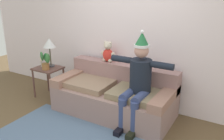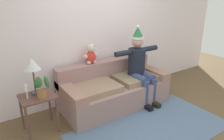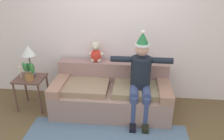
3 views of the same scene
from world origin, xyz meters
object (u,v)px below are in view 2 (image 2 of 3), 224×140
side_table (38,102)px  potted_plant (41,87)px  teddy_bear (91,55)px  candle_tall (26,90)px  table_lamp (32,66)px  couch (114,88)px  person_seated (140,64)px

side_table → potted_plant: 0.29m
teddy_bear → candle_tall: bearing=-162.1°
table_lamp → teddy_bear: bearing=15.1°
couch → teddy_bear: teddy_bear is taller
couch → side_table: (-1.46, -0.10, 0.18)m
person_seated → candle_tall: (-2.11, 0.05, -0.01)m
side_table → table_lamp: 0.57m
couch → candle_tall: 1.66m
person_seated → side_table: (-1.97, 0.07, -0.26)m
teddy_bear → couch: bearing=-43.4°
person_seated → candle_tall: 2.11m
person_seated → candle_tall: person_seated is taller
table_lamp → potted_plant: size_ratio=1.57×
teddy_bear → potted_plant: size_ratio=1.05×
candle_tall → potted_plant: bearing=-21.2°
teddy_bear → potted_plant: 1.21m
couch → table_lamp: 1.63m
person_seated → teddy_bear: (-0.82, 0.46, 0.21)m
person_seated → side_table: bearing=178.1°
person_seated → potted_plant: bearing=-179.1°
couch → person_seated: bearing=-17.9°
couch → person_seated: 0.69m
person_seated → potted_plant: (-1.91, -0.03, 0.01)m
side_table → table_lamp: size_ratio=1.08×
side_table → table_lamp: bearing=85.9°
person_seated → potted_plant: 1.91m
candle_tall → table_lamp: bearing=36.3°
side_table → candle_tall: 0.29m
couch → table_lamp: table_lamp is taller
potted_plant → candle_tall: 0.21m
couch → side_table: couch is taller
person_seated → teddy_bear: person_seated is taller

